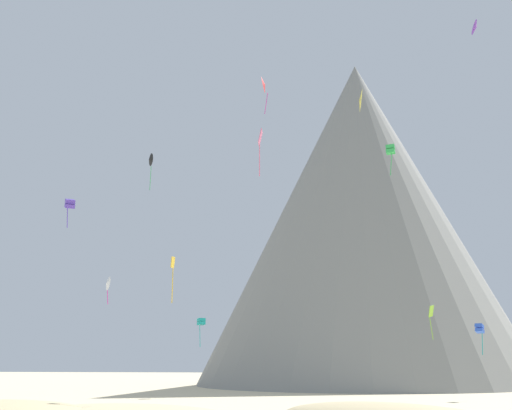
{
  "coord_description": "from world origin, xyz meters",
  "views": [
    {
      "loc": [
        7.47,
        -34.01,
        4.8
      ],
      "look_at": [
        -1.66,
        34.3,
        20.68
      ],
      "focal_mm": 46.81,
      "sensor_mm": 36.0,
      "label": 1
    }
  ],
  "objects_px": {
    "rock_massif": "(357,222)",
    "kite_blue_low": "(480,329)",
    "kite_white_low": "(107,283)",
    "kite_rainbow_mid": "(260,142)",
    "kite_violet_high": "(475,27)",
    "kite_indigo_mid": "(70,204)",
    "kite_yellow_high": "(360,100)",
    "kite_gold_low": "(173,268)",
    "kite_lime_low": "(431,314)",
    "kite_teal_low": "(201,322)",
    "kite_black_high": "(150,160)",
    "kite_red_high": "(264,85)",
    "kite_green_high": "(390,150)"
  },
  "relations": [
    {
      "from": "kite_teal_low",
      "to": "kite_black_high",
      "type": "distance_m",
      "value": 25.33
    },
    {
      "from": "kite_teal_low",
      "to": "kite_black_high",
      "type": "relative_size",
      "value": 0.67
    },
    {
      "from": "rock_massif",
      "to": "kite_white_low",
      "type": "distance_m",
      "value": 63.67
    },
    {
      "from": "kite_lime_low",
      "to": "kite_yellow_high",
      "type": "xyz_separation_m",
      "value": [
        -8.14,
        -14.47,
        22.71
      ]
    },
    {
      "from": "rock_massif",
      "to": "kite_lime_low",
      "type": "relative_size",
      "value": 14.95
    },
    {
      "from": "kite_gold_low",
      "to": "kite_indigo_mid",
      "type": "bearing_deg",
      "value": 109.56
    },
    {
      "from": "kite_yellow_high",
      "to": "kite_green_high",
      "type": "xyz_separation_m",
      "value": [
        3.24,
        2.28,
        -5.15
      ]
    },
    {
      "from": "kite_teal_low",
      "to": "kite_yellow_high",
      "type": "distance_m",
      "value": 36.24
    },
    {
      "from": "kite_violet_high",
      "to": "kite_green_high",
      "type": "bearing_deg",
      "value": 71.03
    },
    {
      "from": "kite_black_high",
      "to": "kite_violet_high",
      "type": "distance_m",
      "value": 48.22
    },
    {
      "from": "kite_red_high",
      "to": "kite_violet_high",
      "type": "distance_m",
      "value": 26.97
    },
    {
      "from": "kite_teal_low",
      "to": "kite_violet_high",
      "type": "bearing_deg",
      "value": 118.51
    },
    {
      "from": "rock_massif",
      "to": "kite_gold_low",
      "type": "relative_size",
      "value": 15.11
    },
    {
      "from": "kite_black_high",
      "to": "kite_gold_low",
      "type": "xyz_separation_m",
      "value": [
        12.57,
        -32.92,
        -20.52
      ]
    },
    {
      "from": "kite_indigo_mid",
      "to": "kite_blue_low",
      "type": "height_order",
      "value": "kite_indigo_mid"
    },
    {
      "from": "kite_green_high",
      "to": "kite_indigo_mid",
      "type": "bearing_deg",
      "value": 112.86
    },
    {
      "from": "kite_teal_low",
      "to": "kite_red_high",
      "type": "bearing_deg",
      "value": 107.04
    },
    {
      "from": "kite_red_high",
      "to": "kite_gold_low",
      "type": "bearing_deg",
      "value": 166.43
    },
    {
      "from": "kite_red_high",
      "to": "kite_yellow_high",
      "type": "relative_size",
      "value": 2.0
    },
    {
      "from": "kite_indigo_mid",
      "to": "kite_gold_low",
      "type": "xyz_separation_m",
      "value": [
        13.03,
        -6.78,
        -7.88
      ]
    },
    {
      "from": "kite_yellow_high",
      "to": "kite_gold_low",
      "type": "bearing_deg",
      "value": -53.81
    },
    {
      "from": "kite_lime_low",
      "to": "kite_white_low",
      "type": "bearing_deg",
      "value": -168.14
    },
    {
      "from": "kite_blue_low",
      "to": "kite_gold_low",
      "type": "bearing_deg",
      "value": 69.6
    },
    {
      "from": "kite_rainbow_mid",
      "to": "kite_violet_high",
      "type": "bearing_deg",
      "value": 163.94
    },
    {
      "from": "rock_massif",
      "to": "kite_black_high",
      "type": "xyz_separation_m",
      "value": [
        -30.44,
        -36.99,
        2.68
      ]
    },
    {
      "from": "kite_yellow_high",
      "to": "kite_red_high",
      "type": "bearing_deg",
      "value": -129.86
    },
    {
      "from": "kite_indigo_mid",
      "to": "kite_yellow_high",
      "type": "height_order",
      "value": "kite_yellow_high"
    },
    {
      "from": "kite_white_low",
      "to": "kite_blue_low",
      "type": "bearing_deg",
      "value": 68.99
    },
    {
      "from": "kite_white_low",
      "to": "kite_lime_low",
      "type": "height_order",
      "value": "kite_white_low"
    },
    {
      "from": "kite_white_low",
      "to": "kite_yellow_high",
      "type": "height_order",
      "value": "kite_yellow_high"
    },
    {
      "from": "kite_rainbow_mid",
      "to": "kite_green_high",
      "type": "bearing_deg",
      "value": -175.98
    },
    {
      "from": "kite_white_low",
      "to": "kite_violet_high",
      "type": "bearing_deg",
      "value": 49.14
    },
    {
      "from": "kite_blue_low",
      "to": "kite_yellow_high",
      "type": "bearing_deg",
      "value": 75.67
    },
    {
      "from": "rock_massif",
      "to": "kite_green_high",
      "type": "relative_size",
      "value": 18.11
    },
    {
      "from": "rock_massif",
      "to": "kite_yellow_high",
      "type": "distance_m",
      "value": 57.32
    },
    {
      "from": "kite_lime_low",
      "to": "kite_blue_low",
      "type": "height_order",
      "value": "kite_lime_low"
    },
    {
      "from": "rock_massif",
      "to": "kite_rainbow_mid",
      "type": "bearing_deg",
      "value": -97.85
    },
    {
      "from": "rock_massif",
      "to": "kite_rainbow_mid",
      "type": "distance_m",
      "value": 72.08
    },
    {
      "from": "kite_red_high",
      "to": "kite_lime_low",
      "type": "relative_size",
      "value": 1.23
    },
    {
      "from": "kite_violet_high",
      "to": "kite_rainbow_mid",
      "type": "bearing_deg",
      "value": 115.74
    },
    {
      "from": "kite_lime_low",
      "to": "kite_gold_low",
      "type": "xyz_separation_m",
      "value": [
        -25.67,
        -27.11,
        2.6
      ]
    },
    {
      "from": "rock_massif",
      "to": "kite_blue_low",
      "type": "bearing_deg",
      "value": -72.07
    },
    {
      "from": "kite_red_high",
      "to": "kite_yellow_high",
      "type": "distance_m",
      "value": 17.11
    },
    {
      "from": "kite_yellow_high",
      "to": "kite_gold_low",
      "type": "relative_size",
      "value": 0.62
    },
    {
      "from": "rock_massif",
      "to": "kite_rainbow_mid",
      "type": "height_order",
      "value": "rock_massif"
    },
    {
      "from": "kite_lime_low",
      "to": "kite_rainbow_mid",
      "type": "bearing_deg",
      "value": -125.82
    },
    {
      "from": "kite_rainbow_mid",
      "to": "rock_massif",
      "type": "bearing_deg",
      "value": -145.55
    },
    {
      "from": "kite_lime_low",
      "to": "kite_violet_high",
      "type": "height_order",
      "value": "kite_violet_high"
    },
    {
      "from": "kite_blue_low",
      "to": "kite_green_high",
      "type": "distance_m",
      "value": 25.6
    },
    {
      "from": "kite_rainbow_mid",
      "to": "kite_yellow_high",
      "type": "relative_size",
      "value": 1.7
    }
  ]
}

